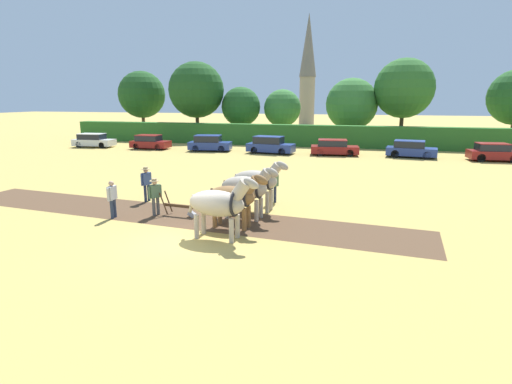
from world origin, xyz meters
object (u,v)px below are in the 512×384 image
tree_center_left (241,107)px  plow (183,209)px  church_spire (308,69)px  draft_horse_lead_left (219,203)px  farmer_onlooker_left (112,197)px  parked_car_far_left (93,141)px  draft_horse_lead_right (234,197)px  tree_far_left (142,95)px  farmer_onlooker_right (146,181)px  parked_car_left (150,142)px  draft_horse_trail_right (257,181)px  parked_car_right (411,149)px  tree_center (282,108)px  parked_car_far_right (493,152)px  draft_horse_trail_left (246,188)px  parked_car_center_right (334,148)px  tree_left (196,90)px  tree_center_right (352,104)px  farmer_at_plow (155,194)px  tree_right (404,88)px  farmer_beside_team (273,183)px  parked_car_center (270,145)px  parked_car_center_left (209,143)px

tree_center_left → plow: 33.89m
church_spire → draft_horse_lead_left: church_spire is taller
farmer_onlooker_left → parked_car_far_left: 28.06m
parked_car_far_left → draft_horse_lead_right: bearing=-48.5°
tree_far_left → farmer_onlooker_right: bearing=-59.5°
farmer_onlooker_left → parked_car_left: bearing=112.2°
draft_horse_trail_right → parked_car_right: size_ratio=0.64×
tree_center → parked_car_far_right: size_ratio=1.53×
draft_horse_lead_right → parked_car_right: draft_horse_lead_right is taller
draft_horse_trail_left → parked_car_center_right: 21.06m
tree_left → draft_horse_lead_right: (15.50, -32.69, -4.78)m
tree_center_right → farmer_at_plow: size_ratio=4.47×
farmer_onlooker_right → draft_horse_lead_left: bearing=-20.7°
tree_right → parked_car_far_right: (6.32, -12.28, -5.42)m
parked_car_center_right → tree_center_left: bearing=131.0°
parked_car_far_left → tree_far_left: bearing=92.1°
draft_horse_trail_left → farmer_beside_team: 2.91m
parked_car_far_left → farmer_at_plow: bearing=-52.9°
farmer_beside_team → parked_car_center_right: (1.59, 18.10, -0.29)m
parked_car_far_left → parked_car_center_right: bearing=-3.9°
tree_center_left → parked_car_center: (6.48, -11.85, -3.26)m
tree_center_left → draft_horse_lead_right: (10.09, -33.77, -2.76)m
parked_car_center_left → parked_car_far_left: bearing=172.5°
tree_center → draft_horse_trail_right: bearing=-80.6°
tree_center → parked_car_center_right: size_ratio=1.40×
farmer_at_plow → parked_car_center_left: size_ratio=0.38×
tree_far_left → farmer_at_plow: (20.47, -34.06, -4.56)m
parked_car_center → tree_far_left: bearing=154.7°
farmer_at_plow → parked_car_center_right: bearing=104.9°
parked_car_far_right → plow: bearing=-133.9°
farmer_onlooker_right → tree_center_left: bearing=115.6°
church_spire → draft_horse_trail_right: bearing=-84.3°
tree_left → draft_horse_lead_right: bearing=-64.6°
draft_horse_trail_left → draft_horse_trail_right: bearing=89.8°
parked_car_center_left → parked_car_center_right: bearing=-7.2°
farmer_at_plow → parked_car_left: size_ratio=0.42×
tree_right → parked_car_center_left: bearing=-146.5°
tree_left → church_spire: size_ratio=0.49×
tree_left → church_spire: 28.09m
draft_horse_trail_right → parked_car_far_right: 24.54m
church_spire → parked_car_far_left: size_ratio=4.42×
tree_left → parked_car_center: (11.89, -10.78, -5.28)m
farmer_onlooker_left → tree_right: bearing=63.7°
draft_horse_trail_right → parked_car_center: size_ratio=0.61×
parked_car_center_right → parked_car_center: bearing=177.5°
parked_car_far_right → tree_far_left: bearing=158.4°
tree_far_left → draft_horse_lead_left: tree_far_left is taller
farmer_onlooker_right → parked_car_right: size_ratio=0.40×
tree_center_right → farmer_beside_team: bearing=-94.8°
tree_left → tree_center_right: size_ratio=1.28×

